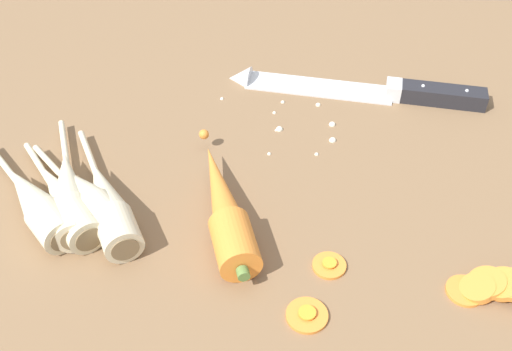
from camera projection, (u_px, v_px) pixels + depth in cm
name	position (u px, v px, depth cm)	size (l,w,h in cm)	color
ground_plane	(256.00, 186.00, 69.58)	(120.00, 90.00, 4.00)	brown
chefs_knife	(350.00, 88.00, 80.17)	(34.71, 9.91, 4.18)	silver
whole_carrot	(224.00, 207.00, 61.22)	(8.39, 22.06, 4.20)	orange
parsnip_front	(87.00, 196.00, 62.60)	(14.08, 15.50, 4.00)	beige
parsnip_mid_left	(66.00, 202.00, 61.91)	(13.02, 17.19, 4.00)	beige
parsnip_mid_right	(36.00, 203.00, 61.88)	(14.90, 17.02, 4.00)	beige
parsnip_back	(69.00, 193.00, 62.92)	(8.95, 20.92, 4.00)	beige
parsnip_outer	(108.00, 204.00, 61.80)	(11.09, 20.31, 4.00)	beige
carrot_slice_stack	(507.00, 283.00, 55.06)	(11.32, 4.04, 3.39)	orange
carrot_slice_stray_near	(329.00, 264.00, 57.83)	(3.36, 3.36, 0.70)	orange
carrot_slice_stray_mid	(307.00, 314.00, 53.55)	(3.89, 3.89, 0.70)	orange
mince_crumbs	(305.00, 117.00, 75.75)	(15.06, 14.55, 0.89)	silver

